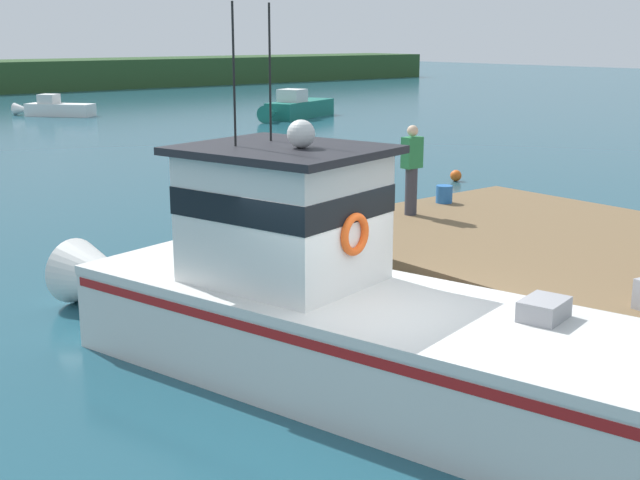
% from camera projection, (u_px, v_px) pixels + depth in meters
% --- Properties ---
extents(ground_plane, '(200.00, 200.00, 0.00)m').
position_uv_depth(ground_plane, '(369.00, 402.00, 10.27)').
color(ground_plane, '#1E4C5B').
extents(dock, '(6.00, 9.00, 1.20)m').
position_uv_depth(dock, '(599.00, 255.00, 12.94)').
color(dock, '#4C3D2D').
rests_on(dock, ground).
extents(main_fishing_boat, '(4.39, 9.95, 4.80)m').
position_uv_depth(main_fishing_boat, '(322.00, 303.00, 10.81)').
color(main_fishing_boat, silver).
rests_on(main_fishing_boat, ground).
extents(bait_bucket, '(0.32, 0.32, 0.34)m').
position_uv_depth(bait_bucket, '(444.00, 194.00, 16.28)').
color(bait_bucket, '#2866B2').
rests_on(bait_bucket, dock).
extents(deckhand_further_back, '(0.36, 0.22, 1.63)m').
position_uv_depth(deckhand_further_back, '(412.00, 168.00, 15.03)').
color(deckhand_further_back, '#383842').
rests_on(deckhand_further_back, dock).
extents(moored_boat_near_channel, '(6.19, 3.51, 1.58)m').
position_uv_depth(moored_boat_near_channel, '(296.00, 108.00, 45.34)').
color(moored_boat_near_channel, '#196B5B').
rests_on(moored_boat_near_channel, ground).
extents(moored_boat_mid_harbor, '(3.71, 4.25, 1.20)m').
position_uv_depth(moored_boat_mid_harbor, '(55.00, 108.00, 46.55)').
color(moored_boat_mid_harbor, white).
rests_on(moored_boat_mid_harbor, ground).
extents(mooring_buoy_outer, '(0.35, 0.35, 0.35)m').
position_uv_depth(mooring_buoy_outer, '(456.00, 176.00, 25.73)').
color(mooring_buoy_outer, '#EA5B19').
rests_on(mooring_buoy_outer, ground).
extents(mooring_buoy_spare_mooring, '(0.43, 0.43, 0.43)m').
position_uv_depth(mooring_buoy_spare_mooring, '(344.00, 184.00, 24.06)').
color(mooring_buoy_spare_mooring, red).
rests_on(mooring_buoy_spare_mooring, ground).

